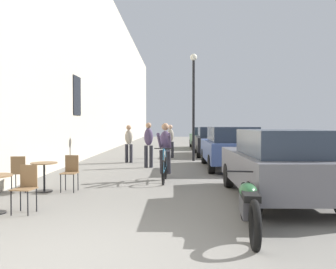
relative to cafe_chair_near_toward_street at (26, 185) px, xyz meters
name	(u,v)px	position (x,y,z in m)	size (l,w,h in m)	color
ground_plane	(85,262)	(1.72, -2.32, -0.52)	(88.00, 88.00, 0.00)	slate
building_facade_left	(88,58)	(-1.73, 11.68, 4.66)	(0.54, 68.00, 10.35)	#B7AD99
cafe_chair_near_toward_street	(26,185)	(0.00, 0.00, 0.00)	(0.41, 0.41, 0.89)	black
cafe_table_mid	(44,171)	(-0.43, 2.05, 0.00)	(0.64, 0.64, 0.72)	black
cafe_chair_mid_toward_street	(70,170)	(0.20, 2.13, 0.00)	(0.40, 0.40, 0.89)	black
cafe_chair_mid_toward_wall	(19,171)	(-1.02, 1.98, 0.00)	(0.43, 0.43, 0.89)	black
cyclist_on_bicycle	(165,154)	(2.53, 3.74, 0.29)	(0.52, 1.76, 1.74)	black
pedestrian_near	(149,142)	(1.80, 6.87, 0.47)	(0.37, 0.28, 1.74)	#26262D
pedestrian_mid	(129,141)	(0.80, 8.66, 0.41)	(0.37, 0.28, 1.65)	#26262D
pedestrian_far	(170,139)	(2.61, 10.84, 0.42)	(0.37, 0.29, 1.67)	#26262D
street_lamp	(194,93)	(3.68, 9.42, 2.59)	(0.32, 0.32, 4.90)	black
parked_car_nearest	(278,164)	(5.07, 1.15, 0.29)	(1.85, 4.37, 1.56)	#595960
parked_car_second	(230,147)	(4.90, 6.66, 0.30)	(1.90, 4.46, 1.58)	#384C84
parked_car_third	(213,141)	(4.87, 12.18, 0.28)	(1.91, 4.38, 1.55)	black
parked_car_fourth	(203,137)	(4.83, 17.65, 0.26)	(1.80, 4.21, 1.50)	#23512D
parked_motorcycle	(249,206)	(3.96, -1.10, -0.11)	(0.62, 2.14, 0.92)	black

